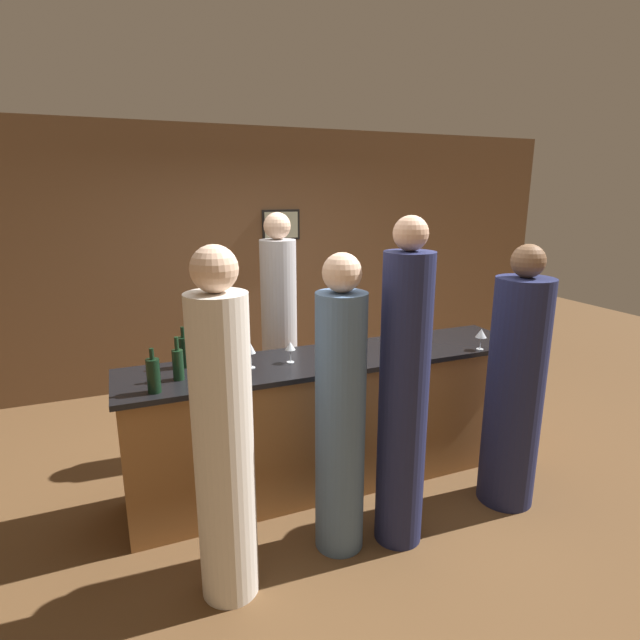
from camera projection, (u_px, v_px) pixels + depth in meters
ground_plane at (333, 478)px, 3.80m from camera, size 14.00×14.00×0.00m
back_wall at (248, 257)px, 5.62m from camera, size 8.00×0.08×2.80m
bar_counter at (334, 419)px, 3.67m from camera, size 2.97×0.64×0.98m
bartender at (279, 338)px, 4.16m from camera, size 0.29×0.29×1.96m
guest_0 at (223, 441)px, 2.52m from camera, size 0.31×0.31×1.89m
guest_1 at (340, 416)px, 2.89m from camera, size 0.29×0.29×1.81m
guest_2 at (515, 389)px, 3.35m from camera, size 0.38×0.38×1.80m
guest_3 at (403, 397)px, 2.93m from camera, size 0.29×0.29×2.00m
wine_bottle_0 at (178, 364)px, 3.09m from camera, size 0.07×0.07×0.28m
wine_bottle_1 at (153, 375)px, 2.89m from camera, size 0.08×0.08×0.27m
wine_bottle_2 at (184, 351)px, 3.31m from camera, size 0.08×0.08×0.28m
wine_glass_0 at (481, 334)px, 3.67m from camera, size 0.08×0.08×0.16m
wine_glass_1 at (251, 349)px, 3.28m from camera, size 0.07×0.07×0.17m
wine_glass_2 at (290, 347)px, 3.39m from camera, size 0.07×0.07×0.15m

